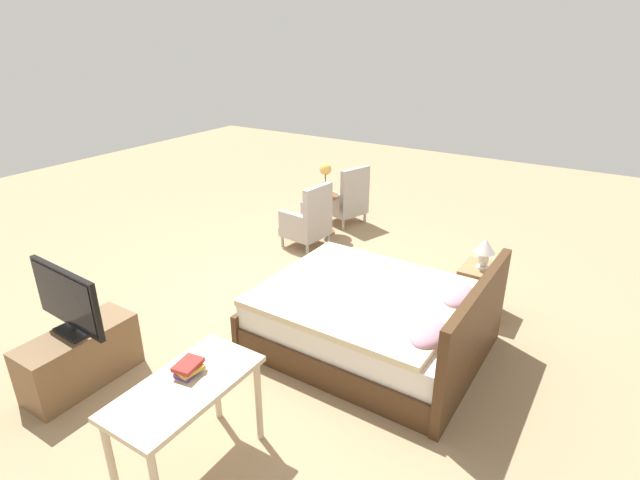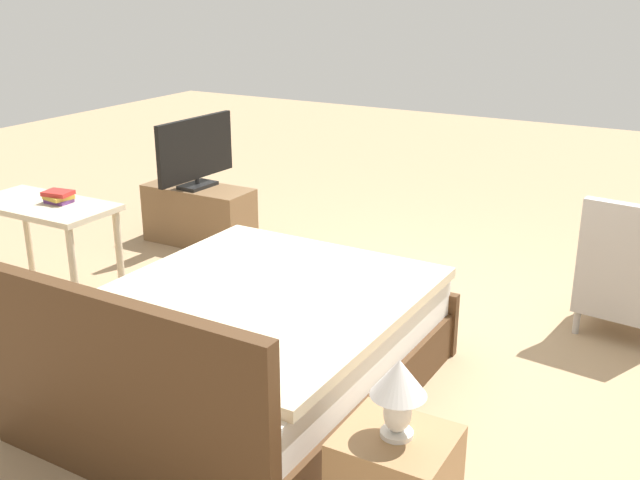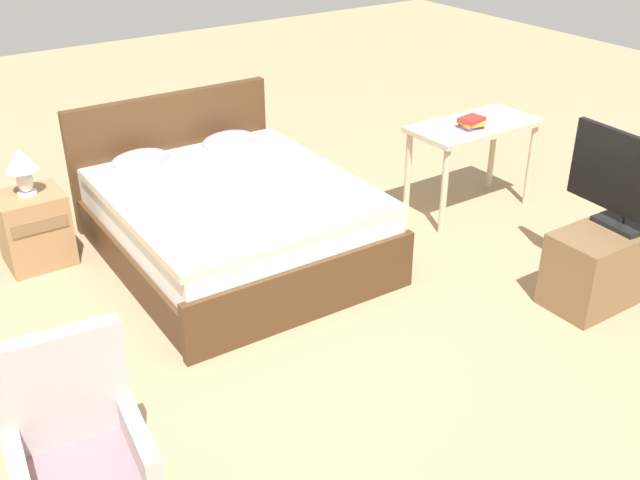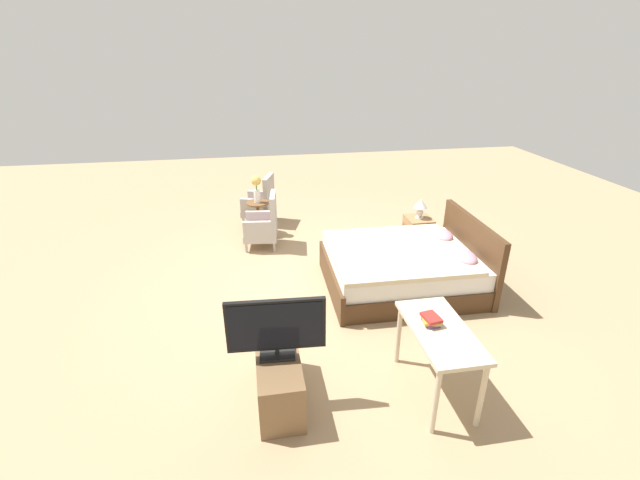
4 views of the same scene
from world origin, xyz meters
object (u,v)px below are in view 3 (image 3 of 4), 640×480
at_px(table_lamp, 22,165).
at_px(vanity_desk, 473,137).
at_px(bed, 228,217).
at_px(tv_stand, 613,261).
at_px(nightstand, 34,229).
at_px(book_stack, 471,122).
at_px(armchair_by_window_right, 81,463).
at_px(tv_flatscreen, 630,181).

height_order(table_lamp, vanity_desk, table_lamp).
distance_m(bed, tv_stand, 2.62).
relative_size(nightstand, book_stack, 2.55).
bearing_deg(nightstand, vanity_desk, -18.63).
bearing_deg(nightstand, bed, -29.09).
relative_size(vanity_desk, book_stack, 5.00).
relative_size(armchair_by_window_right, table_lamp, 2.79).
bearing_deg(armchair_by_window_right, table_lamp, 79.05).
relative_size(bed, nightstand, 3.90).
distance_m(bed, tv_flatscreen, 2.68).
bearing_deg(table_lamp, tv_stand, -40.46).
xyz_separation_m(tv_stand, tv_flatscreen, (0.00, -0.00, 0.56)).
relative_size(bed, tv_flatscreen, 2.33).
xyz_separation_m(tv_flatscreen, book_stack, (0.06, 1.43, -0.04)).
bearing_deg(vanity_desk, table_lamp, 161.36).
height_order(bed, book_stack, bed).
distance_m(table_lamp, vanity_desk, 3.33).
relative_size(tv_stand, book_stack, 4.62).
bearing_deg(table_lamp, vanity_desk, -18.64).
distance_m(table_lamp, tv_flatscreen, 3.94).
bearing_deg(nightstand, book_stack, -20.15).
bearing_deg(nightstand, armchair_by_window_right, -100.96).
xyz_separation_m(armchair_by_window_right, table_lamp, (0.49, 2.52, 0.37)).
relative_size(armchair_by_window_right, tv_stand, 0.96).
bearing_deg(tv_flatscreen, armchair_by_window_right, 179.32).
height_order(bed, tv_flatscreen, tv_flatscreen).
height_order(tv_stand, vanity_desk, vanity_desk).
height_order(table_lamp, book_stack, table_lamp).
relative_size(bed, vanity_desk, 1.99).
bearing_deg(tv_stand, table_lamp, 139.54).
height_order(armchair_by_window_right, vanity_desk, armchair_by_window_right).
relative_size(armchair_by_window_right, book_stack, 4.42).
bearing_deg(tv_stand, bed, 133.70).
xyz_separation_m(armchair_by_window_right, book_stack, (3.55, 1.39, 0.40)).
bearing_deg(vanity_desk, armchair_by_window_right, -158.27).
height_order(vanity_desk, book_stack, book_stack).
bearing_deg(armchair_by_window_right, tv_stand, -0.68).
bearing_deg(tv_stand, vanity_desk, 83.96).
distance_m(vanity_desk, book_stack, 0.19).
height_order(armchair_by_window_right, table_lamp, armchair_by_window_right).
bearing_deg(tv_stand, book_stack, 87.56).
xyz_separation_m(bed, table_lamp, (-1.18, 0.66, 0.45)).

